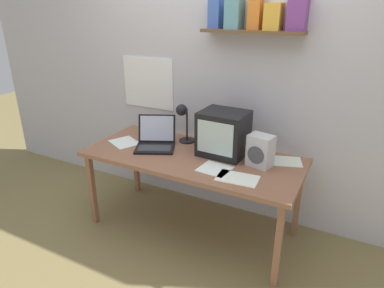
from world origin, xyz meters
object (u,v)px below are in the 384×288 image
at_px(space_heater, 260,151).
at_px(loose_paper_near_laptop, 284,161).
at_px(corner_desk, 192,161).
at_px(open_notebook, 238,178).
at_px(crt_monitor, 223,133).
at_px(juice_glass, 156,128).
at_px(printed_handout, 125,142).
at_px(loose_paper_near_monitor, 215,169).
at_px(laptop, 156,139).
at_px(desk_lamp, 183,118).

bearing_deg(space_heater, loose_paper_near_laptop, 60.09).
bearing_deg(corner_desk, open_notebook, -23.59).
bearing_deg(crt_monitor, corner_desk, -143.48).
height_order(juice_glass, printed_handout, juice_glass).
relative_size(loose_paper_near_laptop, loose_paper_near_monitor, 1.29).
xyz_separation_m(corner_desk, loose_paper_near_monitor, (0.27, -0.15, 0.06)).
xyz_separation_m(space_heater, loose_paper_near_laptop, (0.15, 0.16, -0.12)).
relative_size(space_heater, loose_paper_near_monitor, 1.01).
xyz_separation_m(space_heater, open_notebook, (-0.07, -0.27, -0.12)).
distance_m(loose_paper_near_laptop, open_notebook, 0.49).
distance_m(juice_glass, loose_paper_near_monitor, 0.90).
bearing_deg(space_heater, laptop, -165.04).
relative_size(crt_monitor, loose_paper_near_monitor, 1.54).
bearing_deg(loose_paper_near_laptop, juice_glass, 177.83).
distance_m(desk_lamp, loose_paper_near_laptop, 0.92).
bearing_deg(space_heater, juice_glass, -178.58).
relative_size(corner_desk, space_heater, 7.21).
height_order(laptop, loose_paper_near_laptop, laptop).
height_order(open_notebook, loose_paper_near_monitor, same).
relative_size(laptop, loose_paper_near_laptop, 1.36).
bearing_deg(printed_handout, juice_glass, 65.86).
xyz_separation_m(crt_monitor, space_heater, (0.33, -0.08, -0.06)).
bearing_deg(desk_lamp, space_heater, 9.79).
relative_size(crt_monitor, loose_paper_near_laptop, 1.19).
xyz_separation_m(laptop, open_notebook, (0.84, -0.24, -0.06)).
xyz_separation_m(printed_handout, loose_paper_near_laptop, (1.36, 0.26, 0.00)).
bearing_deg(corner_desk, printed_handout, -177.32).
distance_m(laptop, printed_handout, 0.31).
relative_size(crt_monitor, printed_handout, 1.17).
xyz_separation_m(corner_desk, loose_paper_near_laptop, (0.70, 0.23, 0.06)).
height_order(crt_monitor, desk_lamp, crt_monitor).
bearing_deg(juice_glass, crt_monitor, -10.25).
bearing_deg(loose_paper_near_monitor, laptop, 164.69).
distance_m(corner_desk, printed_handout, 0.67).
height_order(crt_monitor, printed_handout, crt_monitor).
bearing_deg(loose_paper_near_monitor, space_heater, 37.48).
xyz_separation_m(loose_paper_near_laptop, open_notebook, (-0.22, -0.44, 0.00)).
xyz_separation_m(laptop, loose_paper_near_laptop, (1.06, 0.20, -0.06)).
xyz_separation_m(crt_monitor, printed_handout, (-0.88, -0.18, -0.18)).
relative_size(desk_lamp, juice_glass, 2.73).
relative_size(corner_desk, open_notebook, 5.83).
bearing_deg(laptop, loose_paper_near_laptop, -14.51).
bearing_deg(open_notebook, juice_glass, 154.11).
distance_m(printed_handout, loose_paper_near_monitor, 0.94).
distance_m(corner_desk, loose_paper_near_laptop, 0.74).
bearing_deg(loose_paper_near_monitor, loose_paper_near_laptop, 41.39).
bearing_deg(laptop, juice_glass, 96.91).
bearing_deg(space_heater, printed_handout, -162.80).
distance_m(juice_glass, space_heater, 1.09).
relative_size(loose_paper_near_laptop, open_notebook, 1.04).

